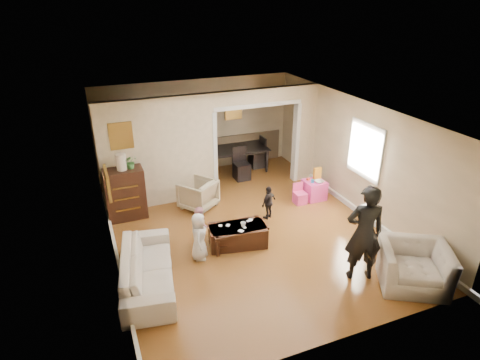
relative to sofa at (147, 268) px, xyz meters
name	(u,v)px	position (x,y,z in m)	size (l,w,h in m)	color
floor	(243,227)	(2.28, 1.15, -0.32)	(7.00, 7.00, 0.00)	#945326
partition_left	(160,153)	(0.91, 2.95, 0.98)	(2.75, 0.18, 2.60)	beige
partition_right	(304,134)	(4.76, 2.95, 0.98)	(0.55, 0.18, 2.60)	beige
partition_header	(257,96)	(3.38, 2.95, 2.11)	(2.22, 0.18, 0.35)	beige
window_pane	(366,150)	(5.01, 0.75, 1.23)	(0.03, 0.95, 1.10)	white
framed_art_partition	(121,136)	(0.08, 2.85, 1.53)	(0.45, 0.03, 0.55)	brown
framed_art_sofa_wall	(107,183)	(-0.43, 0.55, 1.48)	(0.03, 0.55, 0.40)	brown
framed_art_alcove	(233,109)	(3.38, 4.59, 1.38)	(0.45, 0.03, 0.55)	brown
sofa	(147,268)	(0.00, 0.00, 0.00)	(2.18, 0.85, 0.64)	beige
armchair_back	(198,194)	(1.63, 2.39, 0.03)	(0.74, 0.77, 0.70)	tan
armchair_front	(414,266)	(4.30, -1.73, 0.06)	(1.15, 1.01, 0.75)	beige
dresser	(125,194)	(-0.01, 2.55, 0.27)	(0.86, 0.48, 1.18)	black
table_lamp	(121,162)	(-0.01, 2.55, 1.04)	(0.22, 0.22, 0.36)	beige
potted_plant	(131,162)	(0.19, 2.55, 1.02)	(0.28, 0.24, 0.31)	#407F38
coffee_table	(238,236)	(1.91, 0.55, -0.11)	(1.14, 0.57, 0.43)	#3B1C12
coffee_cup	(243,225)	(2.01, 0.50, 0.16)	(0.11, 0.11, 0.10)	silver
play_table	(314,190)	(4.44, 1.77, -0.08)	(0.49, 0.49, 0.47)	#F540A2
cereal_box	(317,173)	(4.56, 1.87, 0.30)	(0.20, 0.07, 0.30)	yellow
cyan_cup	(312,181)	(4.34, 1.72, 0.19)	(0.08, 0.08, 0.08)	#2596BA
toy_block	(308,179)	(4.32, 1.89, 0.18)	(0.08, 0.06, 0.05)	red
play_bowl	(319,182)	(4.49, 1.65, 0.18)	(0.22, 0.22, 0.05)	white
dining_table	(233,159)	(3.21, 4.17, 0.02)	(1.94, 1.08, 0.68)	black
adult_person	(364,233)	(3.57, -1.22, 0.59)	(0.67, 0.44, 1.82)	black
child_kneel_a	(199,237)	(1.06, 0.40, 0.16)	(0.47, 0.31, 0.96)	silver
child_kneel_b	(200,226)	(1.21, 0.85, 0.11)	(0.41, 0.32, 0.85)	#CB7F92
child_toddler	(269,202)	(2.96, 1.30, 0.08)	(0.47, 0.19, 0.79)	black
craft_papers	(239,225)	(1.96, 0.59, 0.11)	(0.77, 0.47, 0.00)	white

